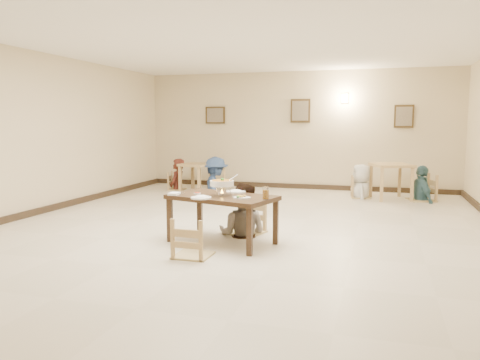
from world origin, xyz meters
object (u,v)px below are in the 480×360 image
(chair_far, at_px, (245,199))
(bg_chair_rl, at_px, (361,178))
(bg_table_right, at_px, (391,170))
(bg_diner_a, at_px, (177,159))
(drink_glass, at_px, (266,194))
(bg_diner_d, at_px, (423,165))
(bg_chair_rr, at_px, (422,176))
(curry_warmer, at_px, (222,183))
(main_diner, at_px, (242,183))
(bg_diner_c, at_px, (362,164))
(bg_table_left, at_px, (196,169))
(main_table, at_px, (222,201))
(bg_diner_b, at_px, (215,157))
(chair_near, at_px, (193,219))
(bg_chair_ll, at_px, (177,173))
(bg_chair_lr, at_px, (215,171))

(chair_far, xyz_separation_m, bg_chair_rl, (1.57, 4.07, -0.08))
(bg_table_right, relative_size, bg_diner_a, 0.64)
(drink_glass, relative_size, bg_diner_d, 0.11)
(drink_glass, height_order, bg_chair_rl, bg_chair_rl)
(chair_far, bearing_deg, bg_chair_rr, 73.83)
(bg_chair_rr, bearing_deg, curry_warmer, -49.94)
(bg_table_right, distance_m, bg_diner_a, 5.18)
(chair_far, xyz_separation_m, main_diner, (-0.01, -0.11, 0.25))
(bg_diner_c, bearing_deg, bg_diner_a, -98.04)
(bg_table_left, distance_m, bg_chair_rl, 4.03)
(bg_chair_rl, bearing_deg, main_table, 153.28)
(bg_diner_b, bearing_deg, chair_near, 169.30)
(curry_warmer, relative_size, bg_diner_b, 0.22)
(bg_diner_b, bearing_deg, bg_diner_c, -118.25)
(drink_glass, xyz_separation_m, bg_chair_ll, (-3.49, 4.86, -0.33))
(bg_chair_rr, xyz_separation_m, bg_diner_b, (-4.81, 0.07, 0.31))
(drink_glass, xyz_separation_m, bg_chair_rr, (2.33, 4.85, -0.21))
(bg_diner_b, bearing_deg, bg_chair_rr, -118.35)
(bg_table_right, height_order, bg_diner_a, bg_diner_a)
(drink_glass, distance_m, bg_diner_a, 5.98)
(chair_far, height_order, bg_chair_rl, chair_far)
(curry_warmer, distance_m, bg_table_right, 5.30)
(bg_table_left, bearing_deg, bg_diner_a, -178.39)
(chair_far, bearing_deg, bg_table_right, 80.47)
(drink_glass, height_order, bg_diner_a, bg_diner_a)
(bg_table_left, distance_m, bg_diner_b, 0.60)
(main_table, xyz_separation_m, bg_diner_b, (-1.81, 4.76, 0.26))
(chair_far, height_order, drink_glass, chair_far)
(main_table, relative_size, bg_chair_rl, 1.77)
(bg_diner_d, bearing_deg, main_table, 124.49)
(bg_chair_lr, bearing_deg, bg_diner_c, 69.74)
(bg_chair_rr, bearing_deg, bg_diner_b, -108.45)
(main_table, xyz_separation_m, drink_glass, (0.67, -0.16, 0.16))
(bg_diner_a, bearing_deg, curry_warmer, 27.07)
(bg_diner_c, bearing_deg, bg_diner_d, 80.62)
(drink_glass, bearing_deg, bg_chair_rl, 77.88)
(chair_near, relative_size, bg_chair_rr, 0.88)
(chair_far, xyz_separation_m, bg_diner_d, (2.85, 4.05, 0.24))
(chair_far, height_order, bg_diner_a, bg_diner_a)
(main_diner, xyz_separation_m, bg_chair_lr, (-1.95, 4.22, -0.27))
(chair_far, xyz_separation_m, bg_table_right, (2.21, 4.06, 0.12))
(bg_table_left, xyz_separation_m, bg_table_right, (4.67, 0.00, 0.10))
(main_table, relative_size, bg_diner_c, 1.06)
(bg_diner_c, bearing_deg, chair_near, -27.02)
(main_table, bearing_deg, bg_table_left, 132.13)
(bg_table_right, bearing_deg, bg_chair_rl, 179.40)
(bg_diner_c, relative_size, bg_diner_d, 0.98)
(bg_chair_rl, xyz_separation_m, bg_diner_c, (0.00, 0.00, 0.31))
(drink_glass, bearing_deg, curry_warmer, 169.60)
(bg_diner_b, bearing_deg, main_diner, 177.19)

